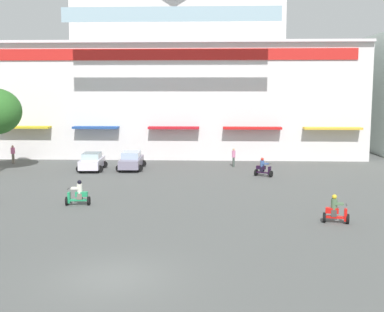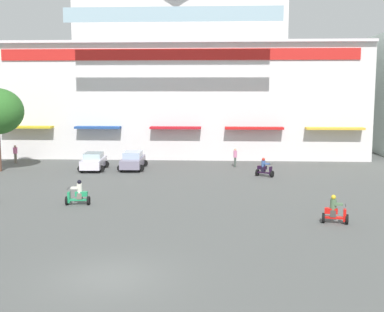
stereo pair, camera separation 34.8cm
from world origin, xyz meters
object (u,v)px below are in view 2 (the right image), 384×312
pedestrian_1 (15,153)px  scooter_rider_7 (335,212)px  parked_car_1 (133,160)px  scooter_rider_1 (264,169)px  scooter_rider_3 (78,195)px  parked_car_0 (94,161)px  pedestrian_0 (235,156)px

pedestrian_1 → scooter_rider_7: bearing=-37.9°
parked_car_1 → scooter_rider_7: parked_car_1 is taller
scooter_rider_1 → scooter_rider_3: (-11.94, -10.28, 0.00)m
parked_car_0 → pedestrian_0: pedestrian_0 is taller
parked_car_1 → scooter_rider_1: bearing=-15.4°
parked_car_1 → pedestrian_0: 8.95m
parked_car_1 → pedestrian_1: size_ratio=2.58×
scooter_rider_3 → pedestrian_1: size_ratio=0.90×
scooter_rider_3 → pedestrian_1: bearing=123.1°
parked_car_0 → scooter_rider_3: bearing=-79.9°
scooter_rider_7 → pedestrian_1: (-24.82, 19.34, 0.34)m
parked_car_0 → pedestrian_0: (12.03, 2.32, 0.20)m
scooter_rider_7 → pedestrian_0: size_ratio=0.91×
scooter_rider_3 → pedestrian_0: (9.78, 14.96, 0.34)m
pedestrian_1 → parked_car_1: bearing=-13.5°
scooter_rider_7 → parked_car_0: bearing=136.2°
scooter_rider_7 → pedestrian_0: (-4.61, 18.28, 0.34)m
parked_car_1 → pedestrian_1: 11.75m
scooter_rider_7 → parked_car_1: bearing=128.9°
pedestrian_0 → parked_car_0: bearing=-169.1°
scooter_rider_3 → scooter_rider_7: size_ratio=1.01×
parked_car_1 → scooter_rider_1: 11.36m
parked_car_1 → scooter_rider_3: bearing=-94.2°
scooter_rider_1 → scooter_rider_7: size_ratio=0.99×
scooter_rider_1 → pedestrian_1: bearing=165.6°
parked_car_0 → parked_car_1: 3.31m
parked_car_1 → scooter_rider_3: 13.33m
parked_car_0 → scooter_rider_3: scooter_rider_3 is taller
parked_car_1 → pedestrian_1: bearing=166.5°
pedestrian_0 → pedestrian_1: bearing=177.0°
parked_car_0 → scooter_rider_7: size_ratio=2.66×
parked_car_0 → pedestrian_0: size_ratio=2.43×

